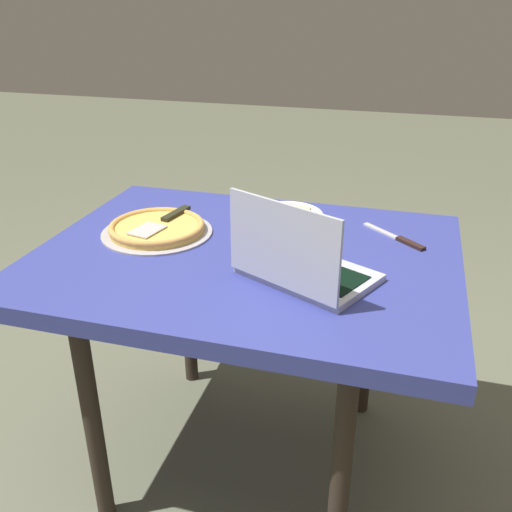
{
  "coord_description": "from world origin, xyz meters",
  "views": [
    {
      "loc": [
        -0.41,
        1.32,
        1.39
      ],
      "look_at": [
        -0.05,
        0.08,
        0.77
      ],
      "focal_mm": 39.09,
      "sensor_mm": 36.0,
      "label": 1
    }
  ],
  "objects_px": {
    "laptop": "(300,264)",
    "pizza_tray": "(157,228)",
    "dining_table": "(247,274)",
    "table_knife": "(399,239)",
    "pizza_plate": "(287,215)"
  },
  "relations": [
    {
      "from": "laptop",
      "to": "pizza_tray",
      "type": "bearing_deg",
      "value": -21.22
    },
    {
      "from": "laptop",
      "to": "pizza_tray",
      "type": "xyz_separation_m",
      "value": [
        0.47,
        -0.18,
        -0.03
      ]
    },
    {
      "from": "pizza_plate",
      "to": "pizza_tray",
      "type": "distance_m",
      "value": 0.4
    },
    {
      "from": "pizza_tray",
      "to": "table_knife",
      "type": "bearing_deg",
      "value": -167.98
    },
    {
      "from": "dining_table",
      "to": "laptop",
      "type": "xyz_separation_m",
      "value": [
        -0.18,
        0.13,
        0.12
      ]
    },
    {
      "from": "laptop",
      "to": "pizza_tray",
      "type": "relative_size",
      "value": 1.17
    },
    {
      "from": "dining_table",
      "to": "table_knife",
      "type": "bearing_deg",
      "value": -153.5
    },
    {
      "from": "laptop",
      "to": "table_knife",
      "type": "distance_m",
      "value": 0.4
    },
    {
      "from": "dining_table",
      "to": "laptop",
      "type": "relative_size",
      "value": 3.0
    },
    {
      "from": "table_knife",
      "to": "pizza_plate",
      "type": "bearing_deg",
      "value": -10.78
    },
    {
      "from": "dining_table",
      "to": "laptop",
      "type": "distance_m",
      "value": 0.25
    },
    {
      "from": "pizza_plate",
      "to": "table_knife",
      "type": "xyz_separation_m",
      "value": [
        -0.34,
        0.07,
        -0.01
      ]
    },
    {
      "from": "dining_table",
      "to": "pizza_tray",
      "type": "bearing_deg",
      "value": -10.16
    },
    {
      "from": "pizza_plate",
      "to": "pizza_tray",
      "type": "xyz_separation_m",
      "value": [
        0.34,
        0.21,
        0.0
      ]
    },
    {
      "from": "dining_table",
      "to": "pizza_plate",
      "type": "relative_size",
      "value": 4.94
    }
  ]
}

